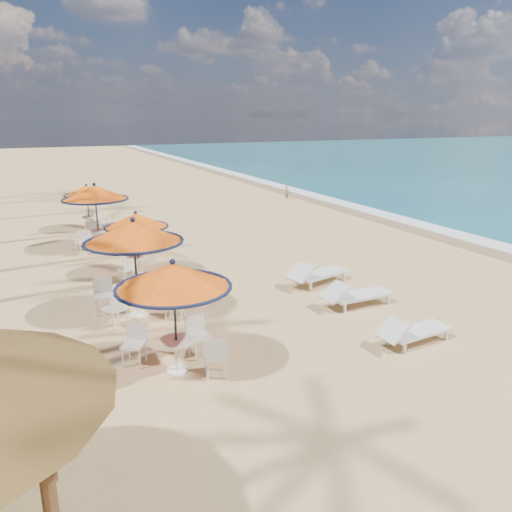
{
  "coord_description": "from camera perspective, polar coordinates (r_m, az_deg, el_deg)",
  "views": [
    {
      "loc": [
        -7.75,
        -9.16,
        5.11
      ],
      "look_at": [
        -1.98,
        3.37,
        1.2
      ],
      "focal_mm": 35.0,
      "sensor_mm": 36.0,
      "label": 1
    }
  ],
  "objects": [
    {
      "name": "station_1",
      "position": [
        13.04,
        -13.88,
        1.25
      ],
      "size": [
        2.53,
        2.53,
        2.64
      ],
      "color": "black",
      "rests_on": "ground"
    },
    {
      "name": "ground",
      "position": [
        13.04,
        14.37,
        -7.77
      ],
      "size": [
        160.0,
        160.0,
        0.0
      ],
      "primitive_type": "plane",
      "color": "tan",
      "rests_on": "ground"
    },
    {
      "name": "station_0",
      "position": [
        10.04,
        -9.26,
        -3.8
      ],
      "size": [
        2.33,
        2.33,
        2.43
      ],
      "color": "black",
      "rests_on": "ground"
    },
    {
      "name": "station_4",
      "position": [
        24.09,
        -18.66,
        6.52
      ],
      "size": [
        2.04,
        2.06,
        2.13
      ],
      "color": "black",
      "rests_on": "ground"
    },
    {
      "name": "station_3",
      "position": [
        20.28,
        -17.95,
        6.02
      ],
      "size": [
        2.52,
        2.52,
        2.63
      ],
      "color": "black",
      "rests_on": "ground"
    },
    {
      "name": "station_2",
      "position": [
        16.57,
        -13.63,
        3.3
      ],
      "size": [
        2.07,
        2.07,
        2.15
      ],
      "color": "black",
      "rests_on": "ground"
    },
    {
      "name": "foam_strip",
      "position": [
        26.15,
        16.65,
        3.89
      ],
      "size": [
        1.2,
        140.0,
        0.04
      ],
      "primitive_type": "cube",
      "color": "white",
      "rests_on": "ground"
    },
    {
      "name": "lounger_mid",
      "position": [
        14.03,
        11.24,
        -4.33
      ],
      "size": [
        2.11,
        0.7,
        0.75
      ],
      "rotation": [
        0.0,
        0.0,
        0.02
      ],
      "color": "silver",
      "rests_on": "ground"
    },
    {
      "name": "wetsand_band",
      "position": [
        25.57,
        15.12,
        3.75
      ],
      "size": [
        1.4,
        140.0,
        0.02
      ],
      "primitive_type": "cube",
      "color": "olive",
      "rests_on": "ground"
    },
    {
      "name": "lounger_near",
      "position": [
        12.13,
        17.43,
        -8.18
      ],
      "size": [
        1.99,
        0.79,
        0.69
      ],
      "rotation": [
        0.0,
        0.0,
        0.1
      ],
      "color": "silver",
      "rests_on": "ground"
    },
    {
      "name": "person",
      "position": [
        31.59,
        3.54,
        7.31
      ],
      "size": [
        0.3,
        0.37,
        0.89
      ],
      "primitive_type": "imported",
      "rotation": [
        0.0,
        0.0,
        1.86
      ],
      "color": "#8D6547",
      "rests_on": "ground"
    },
    {
      "name": "lounger_far",
      "position": [
        15.61,
        6.92,
        -1.98
      ],
      "size": [
        2.29,
        1.23,
        0.78
      ],
      "rotation": [
        0.0,
        0.0,
        0.26
      ],
      "color": "silver",
      "rests_on": "ground"
    }
  ]
}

